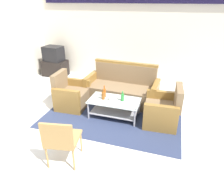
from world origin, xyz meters
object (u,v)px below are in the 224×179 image
at_px(wicker_chair, 61,138).
at_px(bottle_green, 122,97).
at_px(television, 54,54).
at_px(couch, 122,90).
at_px(bottle_orange, 104,93).
at_px(tv_stand, 55,68).
at_px(coffee_table, 114,106).
at_px(cup, 111,98).
at_px(armchair_left, 71,96).
at_px(bottle_brown, 103,95).
at_px(armchair_right, 163,111).

bearing_deg(wicker_chair, bottle_green, 61.10).
bearing_deg(television, couch, 162.67).
relative_size(bottle_orange, tv_stand, 0.34).
relative_size(coffee_table, bottle_green, 4.90).
height_order(couch, coffee_table, couch).
distance_m(bottle_green, cup, 0.25).
relative_size(bottle_orange, wicker_chair, 0.32).
xyz_separation_m(armchair_left, bottle_brown, (0.88, -0.17, 0.21)).
distance_m(couch, bottle_brown, 0.85).
xyz_separation_m(bottle_orange, tv_stand, (-2.42, 1.82, -0.25)).
bearing_deg(couch, tv_stand, -20.48).
distance_m(coffee_table, tv_stand, 3.29).
bearing_deg(bottle_green, television, 146.57).
distance_m(bottle_orange, tv_stand, 3.04).
bearing_deg(wicker_chair, armchair_right, 39.20).
bearing_deg(bottle_brown, armchair_right, 3.83).
xyz_separation_m(bottle_brown, cup, (0.18, -0.00, -0.04)).
xyz_separation_m(cup, wicker_chair, (-0.30, -1.55, 0.03)).
bearing_deg(wicker_chair, armchair_left, 103.45).
distance_m(couch, coffee_table, 0.78).
xyz_separation_m(armchair_left, television, (-1.56, 1.77, 0.47)).
relative_size(bottle_orange, cup, 2.69).
bearing_deg(television, wicker_chair, 129.54).
bearing_deg(bottle_brown, coffee_table, 5.42).
height_order(armchair_left, armchair_right, same).
xyz_separation_m(armchair_left, bottle_orange, (0.86, -0.05, 0.22)).
bearing_deg(tv_stand, wicker_chair, -56.41).
distance_m(bottle_brown, television, 3.13).
relative_size(couch, tv_stand, 2.29).
height_order(bottle_green, tv_stand, bottle_green).
distance_m(bottle_brown, cup, 0.18).
relative_size(armchair_left, bottle_brown, 3.53).
distance_m(armchair_left, television, 2.41).
bearing_deg(couch, television, -20.53).
relative_size(armchair_right, coffee_table, 0.77).
xyz_separation_m(armchair_left, bottle_green, (1.30, -0.11, 0.21)).
relative_size(couch, television, 2.85).
xyz_separation_m(bottle_green, wicker_chair, (-0.54, -1.61, -0.00)).
height_order(bottle_green, wicker_chair, wicker_chair).
height_order(armchair_left, coffee_table, armchair_left).
distance_m(coffee_table, bottle_brown, 0.34).
height_order(armchair_right, cup, armchair_right).
bearing_deg(couch, armchair_left, 32.92).
height_order(couch, television, television).
height_order(couch, bottle_orange, couch).
xyz_separation_m(couch, cup, (-0.03, -0.80, 0.14)).
distance_m(bottle_brown, bottle_green, 0.42).
xyz_separation_m(armchair_right, bottle_brown, (-1.28, -0.09, 0.21)).
xyz_separation_m(bottle_brown, bottle_orange, (-0.01, 0.12, 0.01)).
xyz_separation_m(bottle_orange, bottle_green, (0.43, -0.07, -0.02)).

